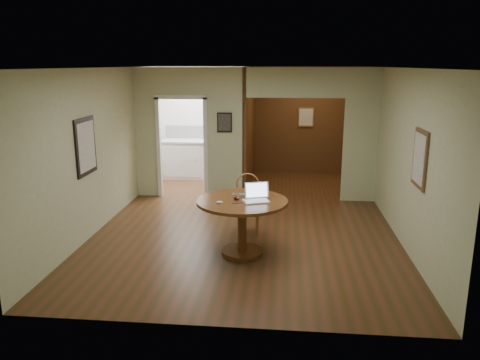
# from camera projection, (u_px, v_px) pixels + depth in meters

# --- Properties ---
(floor) EXTENTS (5.00, 5.00, 0.00)m
(floor) POSITION_uv_depth(u_px,v_px,m) (243.00, 242.00, 7.46)
(floor) COLOR #402C12
(floor) RESTS_ON ground
(room_shell) EXTENTS (5.20, 7.50, 5.00)m
(room_shell) POSITION_uv_depth(u_px,v_px,m) (234.00, 133.00, 10.19)
(room_shell) COLOR white
(room_shell) RESTS_ON ground
(dining_table) EXTENTS (1.33, 1.33, 0.83)m
(dining_table) POSITION_uv_depth(u_px,v_px,m) (242.00, 214.00, 6.86)
(dining_table) COLOR brown
(dining_table) RESTS_ON ground
(chair) EXTENTS (0.48, 0.48, 1.01)m
(chair) POSITION_uv_depth(u_px,v_px,m) (248.00, 201.00, 7.73)
(chair) COLOR #A37439
(chair) RESTS_ON ground
(open_laptop) EXTENTS (0.42, 0.41, 0.25)m
(open_laptop) POSITION_uv_depth(u_px,v_px,m) (256.00, 196.00, 6.77)
(open_laptop) COLOR silver
(open_laptop) RESTS_ON dining_table
(closed_laptop) EXTENTS (0.32, 0.21, 0.02)m
(closed_laptop) POSITION_uv_depth(u_px,v_px,m) (242.00, 195.00, 7.00)
(closed_laptop) COLOR #B3B3B8
(closed_laptop) RESTS_ON dining_table
(mouse) EXTENTS (0.11, 0.08, 0.04)m
(mouse) POSITION_uv_depth(u_px,v_px,m) (219.00, 202.00, 6.62)
(mouse) COLOR silver
(mouse) RESTS_ON dining_table
(wine_glass) EXTENTS (0.10, 0.10, 0.11)m
(wine_glass) POSITION_uv_depth(u_px,v_px,m) (236.00, 196.00, 6.79)
(wine_glass) COLOR white
(wine_glass) RESTS_ON dining_table
(pen) EXTENTS (0.15, 0.06, 0.01)m
(pen) POSITION_uv_depth(u_px,v_px,m) (237.00, 203.00, 6.64)
(pen) COLOR #0B1651
(pen) RESTS_ON dining_table
(kitchen_cabinet) EXTENTS (2.06, 0.60, 0.94)m
(kitchen_cabinet) POSITION_uv_depth(u_px,v_px,m) (204.00, 159.00, 11.53)
(kitchen_cabinet) COLOR white
(kitchen_cabinet) RESTS_ON ground
(grocery_bag) EXTENTS (0.30, 0.25, 0.30)m
(grocery_bag) POSITION_uv_depth(u_px,v_px,m) (223.00, 135.00, 11.34)
(grocery_bag) COLOR tan
(grocery_bag) RESTS_ON kitchen_cabinet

